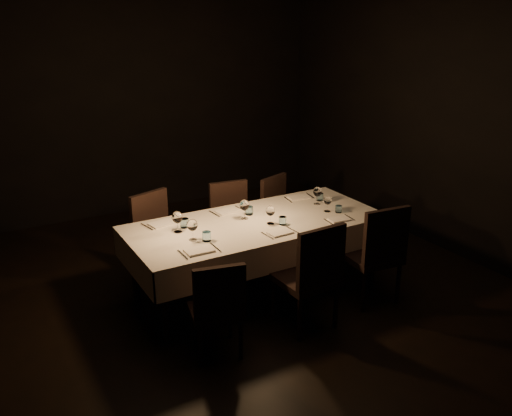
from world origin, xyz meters
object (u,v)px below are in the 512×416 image
dining_table (256,228)px  chair_far_right (280,210)px  chair_near_right (376,250)px  chair_far_left (157,234)px  chair_near_center (311,273)px  chair_near_left (217,305)px  chair_far_center (232,219)px

dining_table → chair_far_right: (0.78, 0.78, -0.19)m
chair_near_right → chair_far_left: 2.23m
dining_table → chair_near_center: size_ratio=2.50×
chair_near_right → chair_far_right: chair_near_right is taller
chair_near_center → chair_far_right: (0.71, 1.63, -0.06)m
chair_near_left → chair_near_right: 1.72m
chair_near_left → chair_near_center: (0.91, -0.02, 0.07)m
chair_near_right → chair_far_right: size_ratio=1.14×
dining_table → chair_near_left: (-0.83, -0.83, -0.20)m
dining_table → chair_far_left: bearing=135.8°
dining_table → chair_near_left: bearing=-135.1°
chair_far_left → chair_near_left: bearing=-111.5°
chair_near_left → chair_far_center: size_ratio=0.94×
chair_near_center → chair_far_right: size_ratio=1.14×
chair_far_center → chair_far_left: bearing=-171.9°
dining_table → chair_far_center: (0.13, 0.76, -0.18)m
chair_near_center → chair_far_left: chair_near_center is taller
chair_near_left → chair_near_center: chair_near_center is taller
chair_near_left → chair_far_left: (0.07, 1.57, 0.04)m
chair_near_center → chair_far_center: size_ratio=1.10×
chair_near_center → chair_near_right: chair_near_right is taller
dining_table → chair_near_right: chair_near_right is taller
chair_far_center → chair_far_right: (0.65, 0.02, -0.01)m
chair_near_center → chair_far_left: size_ratio=1.06×
dining_table → chair_near_right: 1.18m
dining_table → chair_near_center: 0.86m
chair_near_center → chair_far_left: bearing=-64.8°
chair_far_center → chair_far_right: bearing=8.9°
dining_table → chair_far_left: chair_far_left is taller
chair_near_left → chair_far_right: size_ratio=0.98×
chair_far_left → chair_far_right: chair_far_left is taller
chair_near_center → chair_near_right: size_ratio=1.00×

